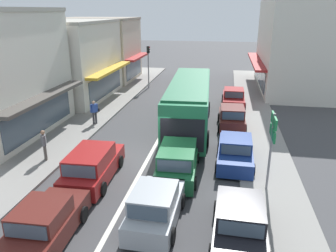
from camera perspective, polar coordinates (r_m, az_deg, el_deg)
The scene contains 20 objects.
ground_plane at distance 17.61m, azimuth -3.65°, elevation -5.96°, with size 140.00×140.00×0.00m, color #3F3F42.
lane_centre_line at distance 21.19m, azimuth -1.12°, elevation -1.35°, with size 0.20×28.00×0.01m, color silver.
sidewalk_left at distance 25.07m, azimuth -15.64°, elevation 1.42°, with size 5.20×44.00×0.14m, color gray.
kerb_right at distance 22.81m, azimuth 15.35°, elevation -0.38°, with size 2.80×44.00×0.12m, color gray.
shopfront_mid_block at distance 30.62m, azimuth -17.67°, elevation 10.82°, with size 8.59×9.31×6.76m.
shopfront_far_end at distance 38.10m, azimuth -11.93°, elevation 12.89°, with size 8.98×7.02×6.78m.
building_right_far at distance 35.20m, azimuth 23.22°, elevation 13.55°, with size 9.50×13.16×9.60m.
city_bus at distance 21.70m, azimuth 3.73°, elevation 4.33°, with size 3.11×10.96×3.23m.
hatchback_adjacent_lane_lead at distance 12.48m, azimuth -2.20°, elevation -13.88°, with size 1.88×3.73×1.54m.
wagon_queue_far_back at distance 15.72m, azimuth -12.99°, elevation -6.74°, with size 2.05×4.56×1.58m.
sedan_behind_bus_mid at distance 12.38m, azimuth -20.83°, elevation -15.90°, with size 2.00×4.25×1.47m.
wagon_adjacent_lane_trail at distance 15.77m, azimuth 1.74°, elevation -6.12°, with size 2.07×4.57×1.58m.
parked_sedan_kerb_front at distance 11.97m, azimuth 12.38°, elevation -16.30°, with size 1.97×4.24×1.47m.
parked_sedan_kerb_second at distance 17.34m, azimuth 11.62°, elevation -4.37°, with size 1.95×4.23×1.47m.
parked_hatchback_kerb_third at distance 22.44m, azimuth 11.04°, elevation 1.39°, with size 1.93×3.76×1.54m.
parked_sedan_kerb_rear at distance 27.75m, azimuth 11.33°, elevation 4.78°, with size 1.93×4.22×1.47m.
traffic_light_downstreet at distance 33.38m, azimuth -3.44°, elevation 11.44°, with size 0.33×0.24×4.20m.
directional_road_sign at distance 14.31m, azimuth 17.74°, elevation -1.33°, with size 0.10×1.40×3.60m.
pedestrian_with_handbag_near at distance 22.92m, azimuth -12.69°, elevation 2.60°, with size 0.52×0.59×1.63m.
pedestrian_browsing_midblock at distance 18.13m, azimuth -20.78°, elevation -2.82°, with size 0.36×0.52×1.63m.
Camera 1 is at (3.87, -15.40, 7.60)m, focal length 35.00 mm.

